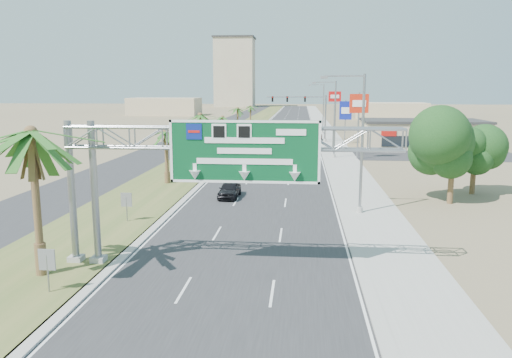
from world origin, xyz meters
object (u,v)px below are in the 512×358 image
object	(u,v)px
palm_near	(31,133)
pole_sign_blue	(346,112)
pole_sign_red_near	(359,107)
pole_sign_red_far	(335,101)
car_far	(279,133)
store_building	(422,134)
car_right_lane	(315,137)
car_mid_lane	(268,159)
car_left_lane	(230,190)
signal_mast	(313,114)
sign_gantry	(213,149)

from	to	relation	value
palm_near	pole_sign_blue	distance (m)	65.00
pole_sign_red_near	pole_sign_red_far	size ratio (longest dim) A/B	0.98
car_far	store_building	bearing A→B (deg)	-38.91
car_far	pole_sign_red_near	world-z (taller)	pole_sign_red_near
store_building	car_right_lane	xyz separation A→B (m)	(-16.50, 8.35, -1.28)
pole_sign_blue	car_right_lane	bearing A→B (deg)	137.97
store_building	pole_sign_red_near	world-z (taller)	pole_sign_red_near
pole_sign_blue	pole_sign_red_far	distance (m)	7.31
car_far	pole_sign_red_far	size ratio (longest dim) A/B	0.51
car_mid_lane	car_right_lane	world-z (taller)	car_mid_lane
car_left_lane	car_mid_lane	xyz separation A→B (m)	(2.02, 17.90, 0.10)
pole_sign_blue	signal_mast	bearing A→B (deg)	158.81
pole_sign_blue	pole_sign_red_far	size ratio (longest dim) A/B	0.82
car_right_lane	pole_sign_blue	xyz separation A→B (m)	(4.88, -4.40, 4.53)
palm_near	car_far	xyz separation A→B (m)	(8.14, 74.68, -6.29)
signal_mast	pole_sign_blue	xyz separation A→B (m)	(5.21, -2.02, 0.40)
palm_near	pole_sign_red_far	bearing A→B (deg)	75.21
palm_near	pole_sign_blue	size ratio (longest dim) A/B	1.16
sign_gantry	car_mid_lane	world-z (taller)	sign_gantry
pole_sign_red_near	sign_gantry	bearing A→B (deg)	-105.58
car_mid_lane	car_far	distance (m)	38.22
palm_near	sign_gantry	bearing A→B (deg)	13.32
sign_gantry	pole_sign_red_far	world-z (taller)	pole_sign_red_far
store_building	pole_sign_red_far	distance (m)	17.69
sign_gantry	car_right_lane	xyz separation A→B (m)	(6.56, 64.42, -5.34)
store_building	pole_sign_blue	xyz separation A→B (m)	(-11.62, 3.95, 3.25)
car_right_lane	pole_sign_blue	distance (m)	7.98
signal_mast	pole_sign_red_far	xyz separation A→B (m)	(3.83, 4.95, 2.10)
sign_gantry	car_right_lane	world-z (taller)	sign_gantry
signal_mast	pole_sign_red_far	world-z (taller)	pole_sign_red_far
car_left_lane	car_right_lane	world-z (taller)	car_right_lane
car_right_lane	pole_sign_red_far	distance (m)	7.59
sign_gantry	car_mid_lane	bearing A→B (deg)	89.40
car_far	pole_sign_blue	xyz separation A→B (m)	(11.43, -12.72, 4.60)
palm_near	car_right_lane	bearing A→B (deg)	77.51
pole_sign_red_near	pole_sign_red_far	bearing A→B (deg)	93.21
sign_gantry	car_mid_lane	xyz separation A→B (m)	(0.36, 34.54, -5.28)
pole_sign_blue	car_far	bearing A→B (deg)	131.95
car_left_lane	pole_sign_blue	bearing A→B (deg)	74.57
signal_mast	car_mid_lane	xyz separation A→B (m)	(-5.87, -27.51, -4.07)
sign_gantry	car_far	size ratio (longest dim) A/B	3.77
car_left_lane	pole_sign_red_near	xyz separation A→B (m)	(13.16, 24.63, 6.02)
car_far	pole_sign_red_near	distance (m)	34.06
car_mid_lane	pole_sign_blue	world-z (taller)	pole_sign_blue
car_mid_lane	pole_sign_red_near	world-z (taller)	pole_sign_red_near
store_building	car_left_lane	size ratio (longest dim) A/B	4.53
car_right_lane	pole_sign_red_near	bearing A→B (deg)	-71.74
car_left_lane	store_building	bearing A→B (deg)	59.28
palm_near	pole_sign_red_near	xyz separation A→B (m)	(19.64, 43.20, -0.23)
sign_gantry	palm_near	xyz separation A→B (m)	(-8.14, -1.93, 0.87)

